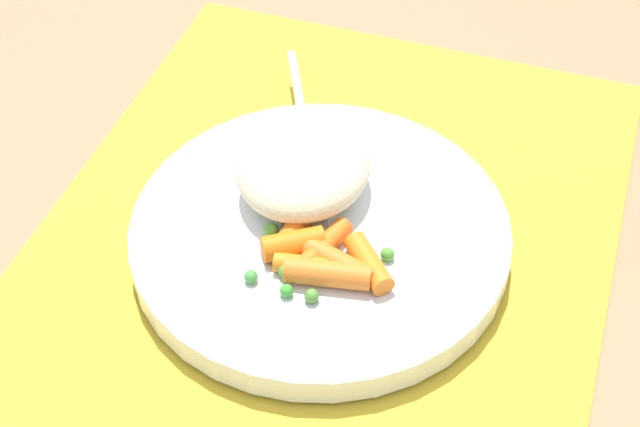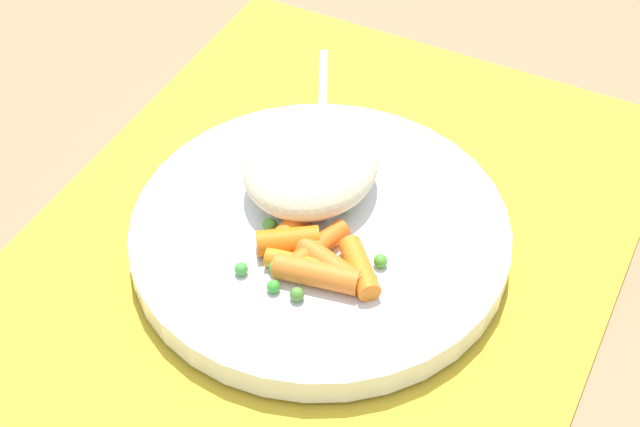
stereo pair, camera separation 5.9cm
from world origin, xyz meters
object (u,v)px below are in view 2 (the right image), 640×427
at_px(plate, 320,235).
at_px(fork, 321,165).
at_px(rice_mound, 311,166).
at_px(carrot_portion, 315,255).

relative_size(plate, fork, 1.25).
bearing_deg(rice_mound, plate, 36.62).
height_order(carrot_portion, fork, carrot_portion).
xyz_separation_m(rice_mound, carrot_portion, (0.06, 0.03, -0.01)).
relative_size(rice_mound, carrot_portion, 1.10).
bearing_deg(plate, carrot_portion, 21.24).
xyz_separation_m(plate, fork, (-0.05, -0.02, 0.01)).
bearing_deg(rice_mound, carrot_portion, 29.12).
bearing_deg(carrot_portion, plate, -158.76).
xyz_separation_m(plate, carrot_portion, (0.03, 0.01, 0.02)).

